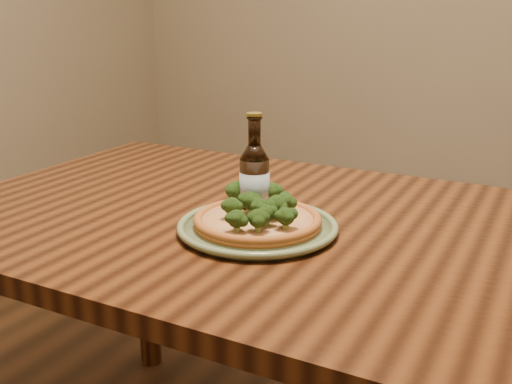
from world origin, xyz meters
The scene contains 4 objects.
table centered at (0.00, 0.10, 0.66)m, with size 1.60×0.90×0.75m.
plate centered at (-0.07, 0.01, 0.76)m, with size 0.31×0.31×0.02m.
pizza centered at (-0.07, 0.01, 0.78)m, with size 0.25×0.25×0.07m.
beer_bottle centered at (-0.11, 0.07, 0.83)m, with size 0.06×0.06×0.22m.
Camera 1 is at (0.43, -0.94, 1.16)m, focal length 42.00 mm.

